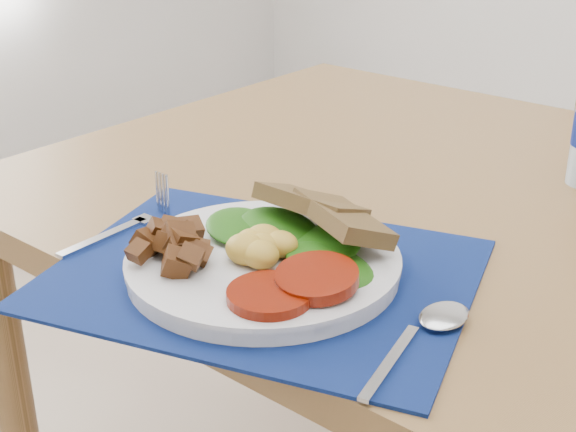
% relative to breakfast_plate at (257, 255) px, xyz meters
% --- Properties ---
extents(table, '(1.40, 0.90, 0.75)m').
position_rel_breakfast_plate_xyz_m(table, '(0.18, 0.34, -0.11)').
color(table, brown).
rests_on(table, ground).
extents(placemat, '(0.50, 0.44, 0.00)m').
position_rel_breakfast_plate_xyz_m(placemat, '(0.01, 0.00, -0.02)').
color(placemat, black).
rests_on(placemat, table).
extents(breakfast_plate, '(0.28, 0.28, 0.07)m').
position_rel_breakfast_plate_xyz_m(breakfast_plate, '(0.00, 0.00, 0.00)').
color(breakfast_plate, silver).
rests_on(breakfast_plate, placemat).
extents(fork, '(0.02, 0.17, 0.00)m').
position_rel_breakfast_plate_xyz_m(fork, '(-0.19, -0.01, -0.02)').
color(fork, '#B2B5BA').
rests_on(fork, placemat).
extents(spoon, '(0.04, 0.18, 0.01)m').
position_rel_breakfast_plate_xyz_m(spoon, '(0.20, 0.01, -0.02)').
color(spoon, '#B2B5BA').
rests_on(spoon, placemat).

